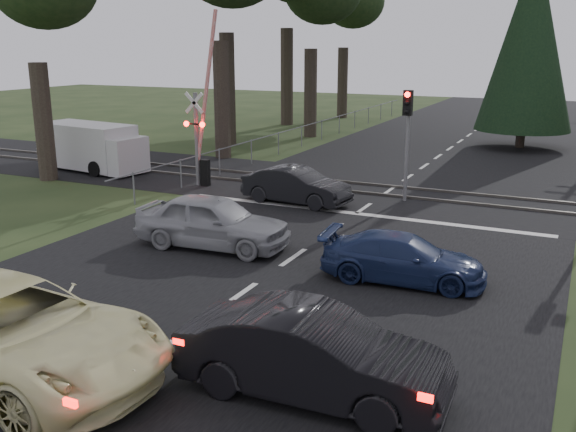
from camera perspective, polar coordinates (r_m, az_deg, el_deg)
The scene contains 16 objects.
ground at distance 15.21m, azimuth -4.30°, elevation -7.01°, with size 120.00×120.00×0.00m, color #243418.
road at distance 24.00m, azimuth 7.51°, elevation 1.21°, with size 14.00×100.00×0.01m, color black.
rail_corridor at distance 25.86m, azimuth 8.88°, elevation 2.17°, with size 120.00×8.00×0.01m, color black.
stop_line at distance 22.34m, azimuth 6.08°, elevation 0.23°, with size 13.00×0.35×0.00m, color silver.
rail_near at distance 25.10m, azimuth 8.36°, elevation 1.90°, with size 120.00×0.12×0.10m, color #59544C.
rail_far at distance 26.60m, azimuth 9.38°, elevation 2.61°, with size 120.00×0.12×0.10m, color #59544C.
crossing_signal at distance 26.50m, azimuth -7.72°, elevation 7.04°, with size 1.62×0.38×6.96m.
traffic_signal_center at distance 23.86m, azimuth 10.55°, elevation 7.85°, with size 0.32×0.48×4.10m.
conifer_tree at distance 38.39m, azimuth 20.70°, elevation 14.59°, with size 5.20×5.20×11.00m.
fence_left at distance 38.19m, azimuth 2.14°, elevation 6.49°, with size 0.10×36.00×1.20m, color slate, non-canonical shape.
cream_coupe at distance 12.39m, azimuth -23.56°, elevation -9.38°, with size 2.81×6.09×1.69m, color #F1EBAD.
dark_hatchback at distance 10.83m, azimuth 2.23°, elevation -12.25°, with size 1.57×4.52×1.49m, color black.
silver_car at distance 18.52m, azimuth -6.72°, elevation -0.49°, with size 1.82×4.51×1.54m, color #95979D.
blue_sedan at distance 16.09m, azimuth 10.19°, elevation -3.74°, with size 1.64×4.04×1.17m, color navy.
dark_car_far at distance 23.50m, azimuth 0.74°, elevation 2.70°, with size 1.41×4.03×1.33m, color black.
white_van at distance 31.00m, azimuth -16.93°, elevation 5.86°, with size 5.68×2.69×2.14m.
Camera 1 is at (7.02, -12.23, 5.72)m, focal length 40.00 mm.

